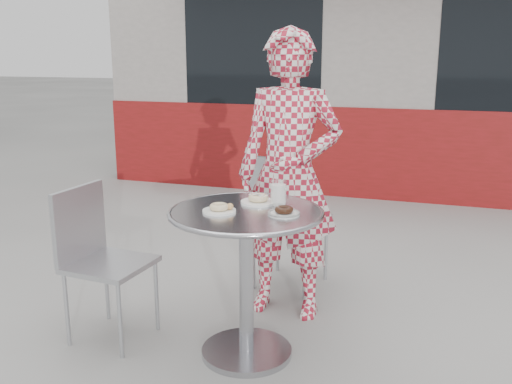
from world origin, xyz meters
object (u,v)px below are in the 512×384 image
(milk_cup, at_px, (278,194))
(chair_far, at_px, (290,246))
(bistro_table, at_px, (246,247))
(plate_checker, at_px, (284,212))
(chair_left, at_px, (110,293))
(seated_person, at_px, (289,176))
(plate_far, at_px, (258,200))
(plate_near, at_px, (220,209))

(milk_cup, bearing_deg, chair_far, 100.56)
(bistro_table, height_order, plate_checker, plate_checker)
(chair_left, height_order, seated_person, seated_person)
(plate_checker, bearing_deg, plate_far, 137.80)
(bistro_table, xyz_separation_m, chair_left, (-0.79, -0.05, -0.34))
(chair_far, height_order, seated_person, seated_person)
(bistro_table, distance_m, seated_person, 0.65)
(chair_far, bearing_deg, plate_far, 102.60)
(chair_far, xyz_separation_m, seated_person, (0.09, -0.39, 0.58))
(chair_far, height_order, plate_near, chair_far)
(chair_far, bearing_deg, chair_left, 63.46)
(bistro_table, relative_size, plate_near, 4.80)
(seated_person, height_order, milk_cup, seated_person)
(plate_far, xyz_separation_m, plate_checker, (0.19, -0.17, -0.01))
(bistro_table, bearing_deg, plate_far, 84.81)
(seated_person, bearing_deg, chair_far, 104.06)
(bistro_table, xyz_separation_m, plate_near, (-0.11, -0.07, 0.21))
(bistro_table, distance_m, plate_checker, 0.29)
(chair_far, relative_size, chair_left, 1.08)
(chair_far, xyz_separation_m, plate_near, (-0.08, -1.06, 0.53))
(plate_near, bearing_deg, chair_left, 178.80)
(chair_far, distance_m, milk_cup, 1.03)
(bistro_table, bearing_deg, milk_cup, 50.80)
(seated_person, relative_size, plate_near, 10.30)
(chair_far, bearing_deg, milk_cup, 110.06)
(chair_left, xyz_separation_m, plate_far, (0.80, 0.21, 0.55))
(bistro_table, xyz_separation_m, plate_far, (0.01, 0.15, 0.21))
(plate_checker, bearing_deg, plate_near, -170.62)
(plate_near, bearing_deg, seated_person, 75.18)
(plate_far, distance_m, milk_cup, 0.12)
(bistro_table, relative_size, seated_person, 0.47)
(seated_person, height_order, plate_near, seated_person)
(milk_cup, bearing_deg, plate_checker, -65.38)
(plate_checker, height_order, milk_cup, milk_cup)
(plate_checker, bearing_deg, seated_person, 102.97)
(milk_cup, bearing_deg, bistro_table, -129.20)
(plate_near, distance_m, plate_checker, 0.32)
(chair_far, distance_m, plate_near, 1.18)
(chair_far, distance_m, plate_far, 0.99)
(bistro_table, relative_size, plate_far, 4.32)
(chair_far, bearing_deg, plate_checker, 112.56)
(seated_person, distance_m, plate_far, 0.45)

